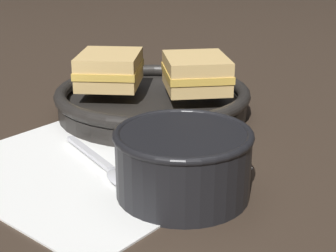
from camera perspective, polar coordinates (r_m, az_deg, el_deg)
The scene contains 7 objects.
ground_plane at distance 0.58m, azimuth -3.78°, elevation -4.76°, with size 4.00×4.00×0.00m, color #382B21.
napkin at distance 0.58m, azimuth -9.28°, elevation -4.61°, with size 0.31×0.27×0.00m.
soup_bowl at distance 0.51m, azimuth 1.67°, elevation -3.64°, with size 0.14×0.14×0.07m.
spoon at distance 0.56m, azimuth -6.09°, elevation -4.97°, with size 0.16×0.08×0.01m.
skillet at distance 0.74m, azimuth -1.71°, elevation 2.85°, with size 0.28×0.28×0.04m.
sandwich_near_left at distance 0.72m, azimuth 3.14°, elevation 5.91°, with size 0.13×0.13×0.05m.
sandwich_near_right at distance 0.74m, azimuth -6.48°, elevation 6.28°, with size 0.12×0.13×0.05m.
Camera 1 is at (0.32, -0.41, 0.25)m, focal length 55.00 mm.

